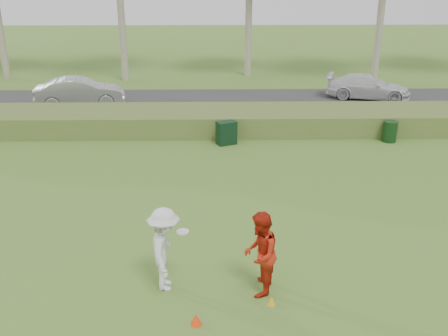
{
  "coord_description": "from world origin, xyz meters",
  "views": [
    {
      "loc": [
        -0.25,
        -9.26,
        6.49
      ],
      "look_at": [
        0.0,
        4.0,
        1.3
      ],
      "focal_mm": 40.0,
      "sensor_mm": 36.0,
      "label": 1
    }
  ],
  "objects_px": {
    "cone_yellow": "(271,301)",
    "player_red": "(260,254)",
    "utility_cabinet": "(226,133)",
    "car_right": "(368,87)",
    "trash_bin": "(390,131)",
    "car_mid": "(80,92)",
    "cone_orange": "(196,319)",
    "player_white": "(165,249)"
  },
  "relations": [
    {
      "from": "player_white",
      "to": "cone_orange",
      "type": "height_order",
      "value": "player_white"
    },
    {
      "from": "utility_cabinet",
      "to": "car_right",
      "type": "xyz_separation_m",
      "value": [
        7.92,
        7.54,
        0.23
      ]
    },
    {
      "from": "cone_orange",
      "to": "car_right",
      "type": "bearing_deg",
      "value": 64.87
    },
    {
      "from": "cone_orange",
      "to": "cone_yellow",
      "type": "height_order",
      "value": "cone_orange"
    },
    {
      "from": "utility_cabinet",
      "to": "trash_bin",
      "type": "relative_size",
      "value": 1.1
    },
    {
      "from": "player_red",
      "to": "car_mid",
      "type": "xyz_separation_m",
      "value": [
        -7.86,
        16.23,
        -0.15
      ]
    },
    {
      "from": "cone_orange",
      "to": "car_mid",
      "type": "bearing_deg",
      "value": 110.65
    },
    {
      "from": "cone_yellow",
      "to": "utility_cabinet",
      "type": "xyz_separation_m",
      "value": [
        -0.69,
        10.58,
        0.38
      ]
    },
    {
      "from": "cone_yellow",
      "to": "utility_cabinet",
      "type": "distance_m",
      "value": 10.61
    },
    {
      "from": "player_white",
      "to": "car_right",
      "type": "height_order",
      "value": "player_white"
    },
    {
      "from": "cone_orange",
      "to": "player_red",
      "type": "bearing_deg",
      "value": 38.62
    },
    {
      "from": "cone_orange",
      "to": "utility_cabinet",
      "type": "distance_m",
      "value": 11.22
    },
    {
      "from": "cone_orange",
      "to": "trash_bin",
      "type": "bearing_deg",
      "value": 56.33
    },
    {
      "from": "utility_cabinet",
      "to": "car_right",
      "type": "relative_size",
      "value": 0.21
    },
    {
      "from": "player_red",
      "to": "car_mid",
      "type": "bearing_deg",
      "value": -141.2
    },
    {
      "from": "car_right",
      "to": "trash_bin",
      "type": "bearing_deg",
      "value": -172.9
    },
    {
      "from": "trash_bin",
      "to": "utility_cabinet",
      "type": "bearing_deg",
      "value": -178.21
    },
    {
      "from": "car_right",
      "to": "player_white",
      "type": "bearing_deg",
      "value": 167.81
    },
    {
      "from": "cone_yellow",
      "to": "car_mid",
      "type": "xyz_separation_m",
      "value": [
        -8.08,
        16.69,
        0.7
      ]
    },
    {
      "from": "player_red",
      "to": "cone_orange",
      "type": "xyz_separation_m",
      "value": [
        -1.34,
        -1.07,
        -0.82
      ]
    },
    {
      "from": "car_mid",
      "to": "trash_bin",
      "type": "bearing_deg",
      "value": -124.37
    },
    {
      "from": "cone_yellow",
      "to": "player_white",
      "type": "bearing_deg",
      "value": 163.13
    },
    {
      "from": "cone_yellow",
      "to": "car_right",
      "type": "xyz_separation_m",
      "value": [
        7.22,
        18.12,
        0.61
      ]
    },
    {
      "from": "car_mid",
      "to": "car_right",
      "type": "xyz_separation_m",
      "value": [
        15.3,
        1.42,
        -0.09
      ]
    },
    {
      "from": "player_red",
      "to": "car_right",
      "type": "relative_size",
      "value": 0.43
    },
    {
      "from": "utility_cabinet",
      "to": "car_right",
      "type": "bearing_deg",
      "value": 19.7
    },
    {
      "from": "car_mid",
      "to": "car_right",
      "type": "distance_m",
      "value": 15.37
    },
    {
      "from": "cone_yellow",
      "to": "car_right",
      "type": "relative_size",
      "value": 0.04
    },
    {
      "from": "cone_yellow",
      "to": "trash_bin",
      "type": "bearing_deg",
      "value": 60.79
    },
    {
      "from": "cone_yellow",
      "to": "utility_cabinet",
      "type": "height_order",
      "value": "utility_cabinet"
    },
    {
      "from": "trash_bin",
      "to": "cone_orange",
      "type": "bearing_deg",
      "value": -123.67
    },
    {
      "from": "trash_bin",
      "to": "cone_yellow",
      "type": "bearing_deg",
      "value": -119.21
    },
    {
      "from": "player_red",
      "to": "utility_cabinet",
      "type": "relative_size",
      "value": 2.0
    },
    {
      "from": "car_mid",
      "to": "cone_orange",
      "type": "bearing_deg",
      "value": -171.0
    },
    {
      "from": "car_mid",
      "to": "player_white",
      "type": "bearing_deg",
      "value": -171.67
    },
    {
      "from": "cone_yellow",
      "to": "player_red",
      "type": "bearing_deg",
      "value": 115.79
    },
    {
      "from": "cone_orange",
      "to": "car_mid",
      "type": "relative_size",
      "value": 0.06
    },
    {
      "from": "player_white",
      "to": "utility_cabinet",
      "type": "xyz_separation_m",
      "value": [
        1.57,
        9.89,
        -0.48
      ]
    },
    {
      "from": "trash_bin",
      "to": "car_mid",
      "type": "height_order",
      "value": "car_mid"
    },
    {
      "from": "utility_cabinet",
      "to": "car_mid",
      "type": "xyz_separation_m",
      "value": [
        -7.39,
        6.12,
        0.32
      ]
    },
    {
      "from": "player_white",
      "to": "car_mid",
      "type": "relative_size",
      "value": 0.43
    },
    {
      "from": "trash_bin",
      "to": "car_mid",
      "type": "relative_size",
      "value": 0.19
    }
  ]
}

